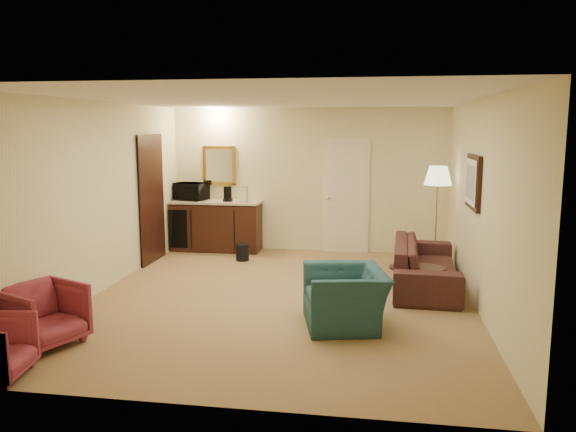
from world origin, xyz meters
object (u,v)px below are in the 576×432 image
object	(u,v)px
floor_lamp	(436,217)
waste_bin	(242,252)
wetbar_cabinet	(217,226)
microwave	(191,189)
coffee_maker	(228,194)
rose_chair_near	(43,312)
coffee_table	(417,282)
teal_armchair	(345,288)
sofa	(426,256)

from	to	relation	value
floor_lamp	waste_bin	size ratio (longest dim) A/B	5.90
wetbar_cabinet	microwave	xyz separation A→B (m)	(-0.50, 0.07, 0.66)
microwave	coffee_maker	world-z (taller)	microwave
microwave	coffee_maker	size ratio (longest dim) A/B	2.10
rose_chair_near	wetbar_cabinet	bearing A→B (deg)	17.20
waste_bin	rose_chair_near	bearing A→B (deg)	-106.04
coffee_table	teal_armchair	bearing A→B (deg)	-126.71
waste_bin	microwave	bearing A→B (deg)	145.42
floor_lamp	rose_chair_near	bearing A→B (deg)	-137.03
sofa	rose_chair_near	xyz separation A→B (m)	(-4.10, -2.87, -0.08)
rose_chair_near	floor_lamp	bearing A→B (deg)	-23.78
microwave	coffee_maker	xyz separation A→B (m)	(0.73, -0.11, -0.06)
sofa	rose_chair_near	size ratio (longest dim) A/B	3.12
rose_chair_near	coffee_maker	size ratio (longest dim) A/B	2.61
sofa	floor_lamp	world-z (taller)	floor_lamp
microwave	waste_bin	bearing A→B (deg)	-18.07
coffee_table	microwave	xyz separation A→B (m)	(-3.94, 2.51, 0.90)
coffee_table	rose_chair_near	bearing A→B (deg)	-149.93
floor_lamp	coffee_maker	world-z (taller)	floor_lamp
coffee_maker	rose_chair_near	bearing A→B (deg)	-80.57
wetbar_cabinet	coffee_maker	distance (m)	0.64
teal_armchair	coffee_table	bearing A→B (deg)	130.67
coffee_table	floor_lamp	world-z (taller)	floor_lamp
wetbar_cabinet	microwave	world-z (taller)	microwave
floor_lamp	microwave	distance (m)	4.42
rose_chair_near	floor_lamp	world-z (taller)	floor_lamp
coffee_table	floor_lamp	size ratio (longest dim) A/B	0.45
floor_lamp	wetbar_cabinet	bearing A→B (deg)	170.17
coffee_table	coffee_maker	world-z (taller)	coffee_maker
coffee_maker	waste_bin	bearing A→B (deg)	-39.79
rose_chair_near	microwave	xyz separation A→B (m)	(0.00, 4.79, 0.76)
rose_chair_near	coffee_maker	bearing A→B (deg)	14.42
sofa	floor_lamp	distance (m)	1.27
wetbar_cabinet	waste_bin	bearing A→B (deg)	-47.92
wetbar_cabinet	floor_lamp	bearing A→B (deg)	-9.83
sofa	teal_armchair	world-z (taller)	teal_armchair
rose_chair_near	microwave	bearing A→B (deg)	23.25
waste_bin	microwave	distance (m)	1.70
waste_bin	sofa	bearing A→B (deg)	-21.01
teal_armchair	coffee_table	distance (m)	1.50
sofa	coffee_table	world-z (taller)	sofa
sofa	teal_armchair	distance (m)	2.06
wetbar_cabinet	teal_armchair	bearing A→B (deg)	-54.83
sofa	coffee_table	bearing A→B (deg)	167.72
floor_lamp	coffee_maker	xyz separation A→B (m)	(-3.62, 0.63, 0.23)
wetbar_cabinet	rose_chair_near	world-z (taller)	wetbar_cabinet
sofa	rose_chair_near	bearing A→B (deg)	127.70
sofa	waste_bin	size ratio (longest dim) A/B	7.96
microwave	coffee_table	bearing A→B (deg)	-15.96
coffee_table	floor_lamp	distance (m)	1.92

